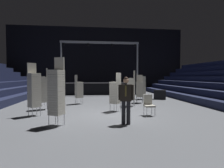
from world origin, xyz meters
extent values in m
cube|color=#515459|center=(0.00, 0.00, -0.05)|extent=(22.00, 30.00, 0.10)
cube|color=black|center=(0.00, 15.00, 4.00)|extent=(22.00, 0.30, 8.00)
cube|color=#191E38|center=(6.12, 1.00, 0.23)|extent=(0.75, 24.00, 0.45)
cube|color=black|center=(0.00, 10.35, 0.56)|extent=(7.87, 2.79, 1.12)
cylinder|color=#9EA0A8|center=(-3.69, 9.20, 3.09)|extent=(0.16, 0.16, 3.94)
cylinder|color=#9EA0A8|center=(3.69, 9.20, 3.09)|extent=(0.16, 0.16, 3.94)
cube|color=#9EA0A8|center=(0.00, 9.20, 5.06)|extent=(7.57, 0.20, 0.20)
cylinder|color=black|center=(-3.44, 9.20, 4.84)|extent=(0.18, 0.18, 0.22)
cylinder|color=black|center=(-1.15, 9.20, 4.84)|extent=(0.18, 0.18, 0.22)
cylinder|color=black|center=(1.15, 9.20, 4.84)|extent=(0.18, 0.18, 0.22)
cylinder|color=black|center=(3.44, 9.20, 4.84)|extent=(0.18, 0.18, 0.22)
cylinder|color=black|center=(0.48, -2.09, 0.43)|extent=(0.15, 0.15, 0.87)
cylinder|color=black|center=(0.30, -2.04, 0.43)|extent=(0.15, 0.15, 0.87)
cube|color=silver|center=(0.37, -2.12, 1.18)|extent=(0.20, 0.15, 0.62)
cube|color=black|center=(0.39, -2.06, 1.18)|extent=(0.45, 0.33, 0.62)
cube|color=brown|center=(0.36, -2.17, 1.25)|extent=(0.06, 0.03, 0.39)
cylinder|color=black|center=(0.62, -2.12, 1.19)|extent=(0.12, 0.12, 0.57)
cylinder|color=black|center=(0.16, -2.00, 1.19)|extent=(0.12, 0.12, 0.57)
sphere|color=tan|center=(0.39, -2.06, 1.63)|extent=(0.20, 0.20, 0.20)
sphere|color=black|center=(0.39, -2.06, 1.68)|extent=(0.17, 0.17, 0.17)
cylinder|color=#B2B5BA|center=(2.51, 3.14, 0.20)|extent=(0.02, 0.02, 0.40)
cylinder|color=#B2B5BA|center=(2.14, 3.22, 0.20)|extent=(0.02, 0.02, 0.40)
cylinder|color=#B2B5BA|center=(2.59, 3.52, 0.20)|extent=(0.02, 0.02, 0.40)
cylinder|color=#B2B5BA|center=(2.21, 3.59, 0.20)|extent=(0.02, 0.02, 0.40)
cube|color=#B7B2A3|center=(2.36, 3.37, 0.44)|extent=(0.52, 0.52, 0.08)
cube|color=#B7B2A3|center=(2.36, 3.37, 0.53)|extent=(0.52, 0.52, 0.08)
cube|color=#B7B2A3|center=(2.36, 3.37, 0.61)|extent=(0.52, 0.52, 0.08)
cube|color=#B7B2A3|center=(2.36, 3.37, 0.70)|extent=(0.52, 0.52, 0.08)
cube|color=#B7B2A3|center=(2.36, 3.37, 0.78)|extent=(0.52, 0.52, 0.08)
cube|color=#B7B2A3|center=(2.36, 3.37, 0.87)|extent=(0.52, 0.52, 0.08)
cube|color=#B7B2A3|center=(2.36, 3.37, 0.95)|extent=(0.52, 0.52, 0.08)
cube|color=#B7B2A3|center=(2.36, 3.37, 1.04)|extent=(0.52, 0.52, 0.08)
cube|color=#B7B2A3|center=(2.36, 3.37, 1.12)|extent=(0.52, 0.52, 0.08)
cube|color=#B7B2A3|center=(2.36, 3.37, 1.21)|extent=(0.52, 0.52, 0.08)
cube|color=#B7B2A3|center=(2.36, 3.37, 1.29)|extent=(0.52, 0.52, 0.08)
cube|color=#B7B2A3|center=(2.36, 3.37, 1.38)|extent=(0.52, 0.52, 0.08)
cube|color=#B7B2A3|center=(2.40, 3.56, 1.65)|extent=(0.41, 0.13, 0.46)
cylinder|color=#B2B5BA|center=(-4.03, 2.82, 0.20)|extent=(0.02, 0.02, 0.40)
cylinder|color=#B2B5BA|center=(-4.31, 3.07, 0.20)|extent=(0.02, 0.02, 0.40)
cylinder|color=#B2B5BA|center=(-3.78, 3.10, 0.20)|extent=(0.02, 0.02, 0.40)
cylinder|color=#B2B5BA|center=(-4.06, 3.36, 0.20)|extent=(0.02, 0.02, 0.40)
cube|color=#B7B2A3|center=(-4.04, 3.09, 0.44)|extent=(0.62, 0.62, 0.08)
cube|color=#B7B2A3|center=(-4.04, 3.09, 0.53)|extent=(0.62, 0.62, 0.08)
cube|color=#B7B2A3|center=(-4.04, 3.09, 0.61)|extent=(0.62, 0.62, 0.08)
cube|color=#B7B2A3|center=(-4.04, 3.09, 0.70)|extent=(0.62, 0.62, 0.08)
cube|color=#B7B2A3|center=(-4.04, 3.09, 0.78)|extent=(0.62, 0.62, 0.08)
cube|color=#B7B2A3|center=(-4.04, 3.09, 0.87)|extent=(0.62, 0.62, 0.08)
cube|color=#B7B2A3|center=(-4.04, 3.09, 0.95)|extent=(0.62, 0.62, 0.08)
cube|color=#B7B2A3|center=(-4.04, 3.09, 1.04)|extent=(0.62, 0.62, 0.08)
cube|color=#B7B2A3|center=(-4.04, 3.09, 1.12)|extent=(0.62, 0.62, 0.08)
cube|color=#B7B2A3|center=(-4.04, 3.09, 1.21)|extent=(0.62, 0.62, 0.08)
cube|color=#B7B2A3|center=(-4.04, 3.09, 1.29)|extent=(0.62, 0.62, 0.08)
cube|color=#B7B2A3|center=(-3.91, 3.23, 1.56)|extent=(0.33, 0.31, 0.46)
cylinder|color=#B2B5BA|center=(1.28, 1.97, 0.20)|extent=(0.02, 0.02, 0.40)
cylinder|color=#B2B5BA|center=(1.33, 2.35, 0.20)|extent=(0.02, 0.02, 0.40)
cylinder|color=#B2B5BA|center=(1.66, 1.93, 0.20)|extent=(0.02, 0.02, 0.40)
cylinder|color=#B2B5BA|center=(1.70, 2.30, 0.20)|extent=(0.02, 0.02, 0.40)
cube|color=#B7B2A3|center=(1.49, 2.14, 0.44)|extent=(0.49, 0.49, 0.08)
cube|color=#B7B2A3|center=(1.49, 2.14, 0.53)|extent=(0.49, 0.49, 0.08)
cube|color=#B7B2A3|center=(1.49, 2.14, 0.61)|extent=(0.49, 0.49, 0.08)
cube|color=#B7B2A3|center=(1.49, 2.14, 0.70)|extent=(0.49, 0.49, 0.08)
cube|color=#B7B2A3|center=(1.49, 2.14, 0.78)|extent=(0.49, 0.49, 0.08)
cube|color=#B7B2A3|center=(1.49, 2.14, 0.87)|extent=(0.49, 0.49, 0.08)
cube|color=#B7B2A3|center=(1.49, 2.14, 0.95)|extent=(0.49, 0.49, 0.08)
cube|color=#B7B2A3|center=(1.49, 2.14, 1.04)|extent=(0.49, 0.49, 0.08)
cube|color=#B7B2A3|center=(1.49, 2.14, 1.12)|extent=(0.49, 0.49, 0.08)
cube|color=#B7B2A3|center=(1.49, 2.14, 1.21)|extent=(0.49, 0.49, 0.08)
cube|color=#B7B2A3|center=(1.49, 2.14, 1.29)|extent=(0.49, 0.49, 0.08)
cube|color=#B7B2A3|center=(1.49, 2.14, 1.38)|extent=(0.49, 0.49, 0.08)
cube|color=#B7B2A3|center=(1.49, 2.14, 1.46)|extent=(0.49, 0.49, 0.08)
cube|color=#B7B2A3|center=(1.49, 2.14, 1.55)|extent=(0.49, 0.49, 0.08)
cube|color=#B7B2A3|center=(1.49, 2.14, 1.63)|extent=(0.49, 0.49, 0.08)
cube|color=#B7B2A3|center=(1.69, 2.11, 1.91)|extent=(0.10, 0.41, 0.46)
cylinder|color=#B2B5BA|center=(-3.16, -0.13, 0.20)|extent=(0.02, 0.02, 0.40)
cylinder|color=#B2B5BA|center=(-3.44, -0.39, 0.20)|extent=(0.02, 0.02, 0.40)
cylinder|color=#B2B5BA|center=(-3.42, 0.15, 0.20)|extent=(0.02, 0.02, 0.40)
cylinder|color=#B2B5BA|center=(-3.70, -0.11, 0.20)|extent=(0.02, 0.02, 0.40)
cube|color=#B7B2A3|center=(-3.43, -0.12, 0.44)|extent=(0.62, 0.62, 0.08)
cube|color=#B7B2A3|center=(-3.43, -0.12, 0.53)|extent=(0.62, 0.62, 0.08)
cube|color=#B7B2A3|center=(-3.43, -0.12, 0.61)|extent=(0.62, 0.62, 0.08)
cube|color=#B7B2A3|center=(-3.43, -0.12, 0.70)|extent=(0.62, 0.62, 0.08)
cube|color=#B7B2A3|center=(-3.43, -0.12, 0.78)|extent=(0.62, 0.62, 0.08)
cube|color=#B7B2A3|center=(-3.43, -0.12, 0.87)|extent=(0.62, 0.62, 0.08)
cube|color=#B7B2A3|center=(-3.43, -0.12, 0.95)|extent=(0.62, 0.62, 0.08)
cube|color=#B7B2A3|center=(-3.43, -0.12, 1.04)|extent=(0.62, 0.62, 0.08)
cube|color=#B7B2A3|center=(-3.43, -0.12, 1.12)|extent=(0.62, 0.62, 0.08)
cube|color=#B7B2A3|center=(-3.43, -0.12, 1.21)|extent=(0.62, 0.62, 0.08)
cube|color=#B7B2A3|center=(-3.43, -0.12, 1.29)|extent=(0.62, 0.62, 0.08)
cube|color=#B7B2A3|center=(-3.43, -0.12, 1.38)|extent=(0.62, 0.62, 0.08)
cube|color=#B7B2A3|center=(-3.43, -0.12, 1.46)|extent=(0.62, 0.62, 0.08)
cube|color=#B7B2A3|center=(-3.43, -0.12, 1.55)|extent=(0.62, 0.62, 0.08)
cube|color=#B7B2A3|center=(-3.43, -0.12, 1.63)|extent=(0.62, 0.62, 0.08)
cube|color=#B7B2A3|center=(-3.43, -0.12, 1.72)|extent=(0.62, 0.62, 0.08)
cube|color=#B7B2A3|center=(-3.43, -0.12, 1.80)|extent=(0.62, 0.62, 0.08)
cube|color=#B7B2A3|center=(-3.43, -0.12, 1.89)|extent=(0.62, 0.62, 0.08)
cube|color=#B7B2A3|center=(-3.56, 0.03, 2.16)|extent=(0.33, 0.31, 0.46)
cylinder|color=#B2B5BA|center=(-3.46, 4.65, 0.20)|extent=(0.02, 0.02, 0.40)
cylinder|color=#B2B5BA|center=(-3.29, 4.99, 0.20)|extent=(0.02, 0.02, 0.40)
cylinder|color=#B2B5BA|center=(-3.12, 4.48, 0.20)|extent=(0.02, 0.02, 0.40)
cylinder|color=#B2B5BA|center=(-2.95, 4.82, 0.20)|extent=(0.02, 0.02, 0.40)
cube|color=#B7B2A3|center=(-3.20, 4.73, 0.44)|extent=(0.59, 0.59, 0.08)
cube|color=#B7B2A3|center=(-3.20, 4.73, 0.53)|extent=(0.59, 0.59, 0.08)
cube|color=#B7B2A3|center=(-3.20, 4.73, 0.61)|extent=(0.59, 0.59, 0.08)
cube|color=#B7B2A3|center=(-3.20, 4.73, 0.70)|extent=(0.59, 0.59, 0.08)
cube|color=#B7B2A3|center=(-3.20, 4.73, 0.78)|extent=(0.59, 0.59, 0.08)
cube|color=#B7B2A3|center=(-3.20, 4.73, 0.87)|extent=(0.59, 0.59, 0.08)
cube|color=#B7B2A3|center=(-3.20, 4.73, 0.95)|extent=(0.59, 0.59, 0.08)
cube|color=#B7B2A3|center=(-3.20, 4.73, 1.04)|extent=(0.59, 0.59, 0.08)
cube|color=#B7B2A3|center=(-3.20, 4.73, 1.12)|extent=(0.59, 0.59, 0.08)
cube|color=#B7B2A3|center=(-3.20, 4.73, 1.21)|extent=(0.59, 0.59, 0.08)
cube|color=#B7B2A3|center=(-3.03, 4.64, 1.48)|extent=(0.22, 0.38, 0.46)
cylinder|color=#B2B5BA|center=(2.87, 5.48, 0.20)|extent=(0.02, 0.02, 0.40)
cylinder|color=#B2B5BA|center=(3.25, 5.52, 0.20)|extent=(0.02, 0.02, 0.40)
cylinder|color=#B2B5BA|center=(2.91, 5.11, 0.20)|extent=(0.02, 0.02, 0.40)
cylinder|color=#B2B5BA|center=(3.29, 5.15, 0.20)|extent=(0.02, 0.02, 0.40)
cube|color=#B7B2A3|center=(3.08, 5.32, 0.44)|extent=(0.48, 0.48, 0.08)
cube|color=#B7B2A3|center=(3.08, 5.32, 0.53)|extent=(0.48, 0.48, 0.08)
cube|color=#B7B2A3|center=(3.08, 5.32, 0.61)|extent=(0.48, 0.48, 0.08)
cube|color=#B7B2A3|center=(3.08, 5.32, 0.70)|extent=(0.48, 0.48, 0.08)
cube|color=#B7B2A3|center=(3.08, 5.32, 0.78)|extent=(0.48, 0.48, 0.08)
cube|color=#B7B2A3|center=(3.08, 5.32, 0.87)|extent=(0.48, 0.48, 0.08)
cube|color=#B7B2A3|center=(3.08, 5.32, 0.95)|extent=(0.48, 0.48, 0.08)
cube|color=#B7B2A3|center=(3.08, 5.32, 1.04)|extent=(0.48, 0.48, 0.08)
cube|color=#B7B2A3|center=(3.08, 5.32, 1.12)|extent=(0.48, 0.48, 0.08)
cube|color=#B7B2A3|center=(3.08, 5.32, 1.21)|extent=(0.48, 0.48, 0.08)
cube|color=#B7B2A3|center=(3.08, 5.32, 1.29)|extent=(0.48, 0.48, 0.08)
cube|color=#B7B2A3|center=(3.10, 5.12, 1.56)|extent=(0.41, 0.09, 0.46)
cylinder|color=#B2B5BA|center=(0.07, 0.53, 0.20)|extent=(0.02, 0.02, 0.40)
cylinder|color=#B2B5BA|center=(0.31, 0.82, 0.20)|extent=(0.02, 0.02, 0.40)
cylinder|color=#B2B5BA|center=(0.36, 0.29, 0.20)|extent=(0.02, 0.02, 0.40)
cylinder|color=#B2B5BA|center=(0.60, 0.58, 0.20)|extent=(0.02, 0.02, 0.40)
cube|color=#B7B2A3|center=(0.34, 0.55, 0.44)|extent=(0.62, 0.62, 0.08)
cube|color=#B7B2A3|center=(0.34, 0.55, 0.53)|extent=(0.62, 0.62, 0.08)
cube|color=#B7B2A3|center=(0.34, 0.55, 0.61)|extent=(0.62, 0.62, 0.08)
cube|color=#B7B2A3|center=(0.34, 0.55, 0.70)|extent=(0.62, 0.62, 0.08)
cube|color=#B7B2A3|center=(0.34, 0.55, 0.78)|extent=(0.62, 0.62, 0.08)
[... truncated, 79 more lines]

